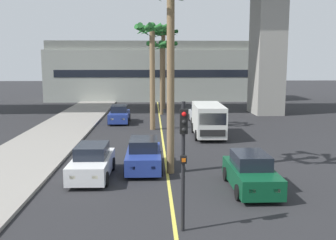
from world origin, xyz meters
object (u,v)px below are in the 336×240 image
at_px(car_queue_third, 251,173).
at_px(palm_tree_farthest_median, 152,46).
at_px(traffic_light_median_near, 183,149).
at_px(car_queue_front, 119,115).
at_px(palm_tree_mid_median, 163,45).
at_px(delivery_van, 208,119).
at_px(palm_tree_near_median, 161,52).
at_px(car_queue_fourth, 144,155).
at_px(car_queue_fifth, 200,115).
at_px(palm_tree_far_median, 171,17).
at_px(car_queue_second, 92,163).

xyz_separation_m(car_queue_third, palm_tree_farthest_median, (-4.19, 15.00, 5.95)).
bearing_deg(traffic_light_median_near, palm_tree_farthest_median, 92.87).
xyz_separation_m(car_queue_front, car_queue_third, (7.15, -18.64, 0.00)).
distance_m(car_queue_third, palm_tree_farthest_median, 16.67).
bearing_deg(palm_tree_mid_median, delivery_van, -80.92).
distance_m(delivery_van, palm_tree_mid_median, 18.49).
bearing_deg(palm_tree_near_median, car_queue_fourth, -93.92).
xyz_separation_m(car_queue_fourth, car_queue_fifth, (4.73, 15.13, 0.00)).
xyz_separation_m(car_queue_fourth, palm_tree_far_median, (1.33, -0.73, 6.77)).
relative_size(car_queue_fourth, delivery_van, 0.77).
relative_size(palm_tree_mid_median, palm_tree_farthest_median, 1.09).
distance_m(palm_tree_near_median, palm_tree_mid_median, 5.27).
bearing_deg(delivery_van, palm_tree_near_median, 104.41).
bearing_deg(delivery_van, car_queue_fourth, -117.99).
relative_size(palm_tree_near_median, palm_tree_mid_median, 0.83).
bearing_deg(car_queue_fifth, car_queue_third, -90.30).
xyz_separation_m(car_queue_fifth, delivery_van, (-0.22, -6.63, 0.57)).
height_order(car_queue_second, palm_tree_farthest_median, palm_tree_farthest_median).
bearing_deg(car_queue_fourth, palm_tree_far_median, -28.91).
distance_m(car_queue_third, car_queue_fifth, 18.48).
bearing_deg(car_queue_third, car_queue_front, 110.98).
bearing_deg(car_queue_fifth, traffic_light_median_near, -98.39).
bearing_deg(car_queue_third, car_queue_fourth, 144.16).
bearing_deg(palm_tree_far_median, car_queue_fourth, 151.09).
height_order(car_queue_third, palm_tree_mid_median, palm_tree_mid_median).
distance_m(traffic_light_median_near, palm_tree_mid_median, 33.50).
bearing_deg(delivery_van, palm_tree_mid_median, 99.08).
height_order(car_queue_fourth, delivery_van, delivery_van).
relative_size(delivery_van, palm_tree_farthest_median, 0.63).
relative_size(car_queue_fourth, palm_tree_near_median, 0.54).
bearing_deg(car_queue_second, car_queue_fourth, 29.19).
distance_m(car_queue_front, palm_tree_mid_median, 13.09).
bearing_deg(palm_tree_mid_median, car_queue_fourth, -93.91).
height_order(palm_tree_near_median, palm_tree_farthest_median, palm_tree_farthest_median).
bearing_deg(car_queue_fifth, palm_tree_farthest_median, -140.91).
relative_size(car_queue_second, palm_tree_far_median, 0.45).
height_order(car_queue_front, delivery_van, delivery_van).
xyz_separation_m(car_queue_front, car_queue_fifth, (7.25, -0.17, 0.00)).
bearing_deg(car_queue_fourth, palm_tree_near_median, 86.08).
bearing_deg(car_queue_fifth, palm_tree_far_median, -102.11).
bearing_deg(palm_tree_near_median, car_queue_third, -82.33).
bearing_deg(delivery_van, palm_tree_farthest_median, 142.25).
bearing_deg(traffic_light_median_near, palm_tree_near_median, 89.99).
xyz_separation_m(car_queue_front, car_queue_second, (0.11, -16.64, 0.00)).
relative_size(traffic_light_median_near, palm_tree_near_median, 0.55).
bearing_deg(car_queue_third, palm_tree_near_median, 97.67).
relative_size(car_queue_fifth, traffic_light_median_near, 0.98).
height_order(car_queue_second, car_queue_fourth, same).
height_order(delivery_van, palm_tree_farthest_median, palm_tree_farthest_median).
height_order(car_queue_third, palm_tree_far_median, palm_tree_far_median).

